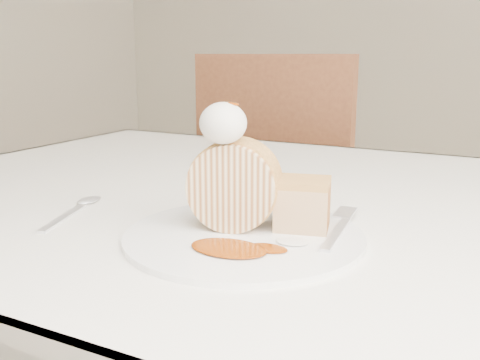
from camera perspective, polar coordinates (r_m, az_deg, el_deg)
The scene contains 10 objects.
table at distance 0.79m, azimuth 7.98°, elevation -8.36°, with size 1.40×0.90×0.75m.
chair_far at distance 1.59m, azimuth 4.92°, elevation -1.63°, with size 0.45×0.45×0.95m.
plate at distance 0.60m, azimuth 0.42°, elevation -5.98°, with size 0.27×0.27×0.01m, color white.
roulade_slice at distance 0.60m, azimuth -0.63°, elevation -0.53°, with size 0.10×0.10×0.05m, color beige.
cake_chunk at distance 0.61m, azimuth 6.69°, elevation -2.87°, with size 0.06×0.05×0.05m, color tan.
whipped_cream at distance 0.58m, azimuth -1.81°, elevation 6.08°, with size 0.05×0.05×0.05m, color silver.
caramel_drizzle at distance 0.58m, azimuth -1.32°, elevation 8.64°, with size 0.03×0.02×0.01m, color #7A2E05.
caramel_pool at distance 0.55m, azimuth -1.24°, elevation -7.25°, with size 0.08×0.05×0.00m, color #7A2E05, non-canonical shape.
fork at distance 0.60m, azimuth 10.23°, elevation -5.66°, with size 0.02×0.16×0.00m, color silver.
spoon at distance 0.70m, azimuth -18.27°, elevation -3.82°, with size 0.02×0.14×0.00m, color silver.
Camera 1 is at (0.24, -0.50, 0.95)m, focal length 40.00 mm.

